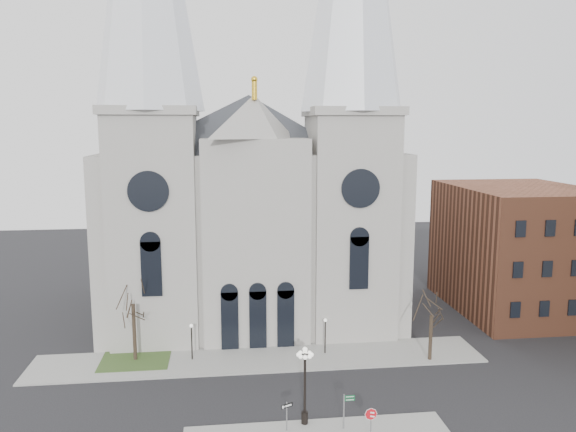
{
  "coord_description": "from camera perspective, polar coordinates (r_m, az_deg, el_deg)",
  "views": [
    {
      "loc": [
        -3.1,
        -36.42,
        20.6
      ],
      "look_at": [
        2.18,
        8.0,
        13.44
      ],
      "focal_mm": 35.0,
      "sensor_mm": 36.0,
      "label": 1
    }
  ],
  "objects": [
    {
      "name": "stop_sign",
      "position": [
        39.28,
        8.43,
        -19.58
      ],
      "size": [
        0.79,
        0.33,
        2.34
      ],
      "rotation": [
        0.0,
        0.0,
        -0.38
      ],
      "color": "slate",
      "rests_on": "sidewalk_near"
    },
    {
      "name": "ped_lamp_left",
      "position": [
        51.37,
        -9.77,
        -11.88
      ],
      "size": [
        0.32,
        0.32,
        3.26
      ],
      "color": "black",
      "rests_on": "sidewalk_far"
    },
    {
      "name": "tree_right",
      "position": [
        51.49,
        14.39,
        -9.47
      ],
      "size": [
        3.2,
        3.2,
        6.0
      ],
      "color": "black",
      "rests_on": "ground"
    },
    {
      "name": "ground",
      "position": [
        41.96,
        -1.77,
        -20.32
      ],
      "size": [
        160.0,
        160.0,
        0.0
      ],
      "primitive_type": "plane",
      "color": "black",
      "rests_on": "ground"
    },
    {
      "name": "globe_lamp",
      "position": [
        40.09,
        1.73,
        -15.92
      ],
      "size": [
        1.35,
        1.35,
        5.6
      ],
      "rotation": [
        0.0,
        0.0,
        -0.13
      ],
      "color": "black",
      "rests_on": "sidewalk_near"
    },
    {
      "name": "sidewalk_far",
      "position": [
        51.77,
        -2.87,
        -14.29
      ],
      "size": [
        40.0,
        6.0,
        0.14
      ],
      "primitive_type": "cube",
      "color": "gray",
      "rests_on": "ground"
    },
    {
      "name": "grass_patch",
      "position": [
        53.17,
        -15.23,
        -13.93
      ],
      "size": [
        6.0,
        5.0,
        0.18
      ],
      "primitive_type": "cube",
      "color": "#304F21",
      "rests_on": "ground"
    },
    {
      "name": "one_way_sign",
      "position": [
        40.22,
        -0.13,
        -19.21
      ],
      "size": [
        0.83,
        0.41,
        2.05
      ],
      "rotation": [
        0.0,
        0.0,
        0.44
      ],
      "color": "slate",
      "rests_on": "sidewalk_near"
    },
    {
      "name": "ped_lamp_right",
      "position": [
        52.09,
        3.8,
        -11.47
      ],
      "size": [
        0.32,
        0.32,
        3.26
      ],
      "color": "black",
      "rests_on": "sidewalk_far"
    },
    {
      "name": "bg_building_brick",
      "position": [
        68.51,
        22.32,
        -3.05
      ],
      "size": [
        14.0,
        18.0,
        14.0
      ],
      "primitive_type": "cube",
      "color": "brown",
      "rests_on": "ground"
    },
    {
      "name": "tree_left",
      "position": [
        51.31,
        -15.48,
        -8.27
      ],
      "size": [
        3.2,
        3.2,
        7.5
      ],
      "color": "black",
      "rests_on": "ground"
    },
    {
      "name": "cathedral",
      "position": [
        59.4,
        -3.81,
        7.02
      ],
      "size": [
        33.0,
        26.66,
        54.0
      ],
      "color": "#98958E",
      "rests_on": "ground"
    },
    {
      "name": "street_name_sign",
      "position": [
        40.59,
        5.82,
        -18.89
      ],
      "size": [
        0.8,
        0.1,
        2.49
      ],
      "rotation": [
        0.0,
        0.0,
        0.02
      ],
      "color": "slate",
      "rests_on": "sidewalk_near"
    }
  ]
}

